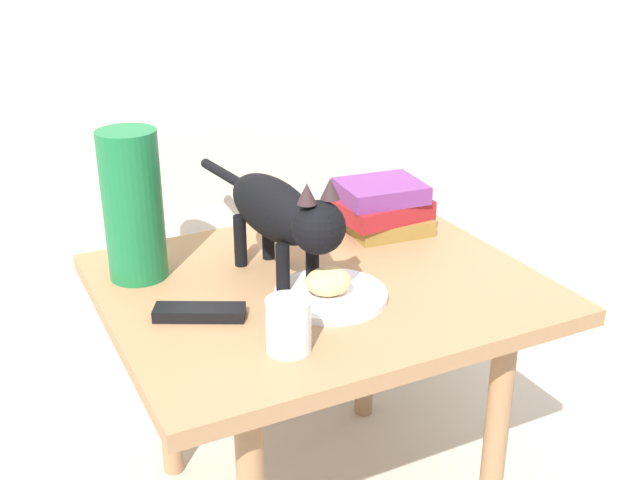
{
  "coord_description": "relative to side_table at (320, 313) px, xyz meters",
  "views": [
    {
      "loc": [
        -0.58,
        -1.14,
        1.14
      ],
      "look_at": [
        0.0,
        0.0,
        0.6
      ],
      "focal_mm": 43.75,
      "sensor_mm": 36.0,
      "label": 1
    }
  ],
  "objects": [
    {
      "name": "side_table",
      "position": [
        0.0,
        0.0,
        0.0
      ],
      "size": [
        0.76,
        0.64,
        0.52
      ],
      "color": "#9E724C",
      "rests_on": "ground"
    },
    {
      "name": "plate",
      "position": [
        -0.02,
        -0.07,
        0.07
      ],
      "size": [
        0.2,
        0.2,
        0.01
      ],
      "primitive_type": "cylinder",
      "color": "white",
      "rests_on": "side_table"
    },
    {
      "name": "bread_roll",
      "position": [
        -0.03,
        -0.08,
        0.11
      ],
      "size": [
        0.09,
        0.08,
        0.05
      ],
      "primitive_type": "ellipsoid",
      "rotation": [
        0.0,
        0.0,
        2.82
      ],
      "color": "#E0BC7A",
      "rests_on": "plate"
    },
    {
      "name": "cat",
      "position": [
        -0.06,
        0.03,
        0.2
      ],
      "size": [
        0.12,
        0.48,
        0.23
      ],
      "color": "black",
      "rests_on": "side_table"
    },
    {
      "name": "book_stack",
      "position": [
        0.22,
        0.16,
        0.12
      ],
      "size": [
        0.19,
        0.17,
        0.11
      ],
      "color": "olive",
      "rests_on": "side_table"
    },
    {
      "name": "green_vase",
      "position": [
        -0.29,
        0.17,
        0.21
      ],
      "size": [
        0.11,
        0.11,
        0.28
      ],
      "primitive_type": "cylinder",
      "color": "#196B38",
      "rests_on": "side_table"
    },
    {
      "name": "candle_jar",
      "position": [
        -0.15,
        -0.2,
        0.11
      ],
      "size": [
        0.07,
        0.07,
        0.08
      ],
      "color": "silver",
      "rests_on": "side_table"
    },
    {
      "name": "tv_remote",
      "position": [
        -0.24,
        -0.04,
        0.08
      ],
      "size": [
        0.15,
        0.11,
        0.02
      ],
      "primitive_type": "cube",
      "rotation": [
        0.0,
        0.0,
        -0.48
      ],
      "color": "black",
      "rests_on": "side_table"
    }
  ]
}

